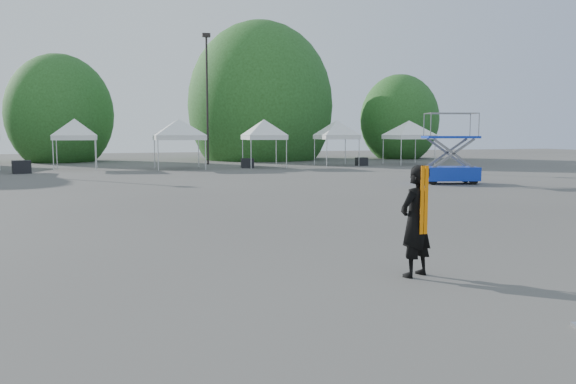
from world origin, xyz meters
name	(u,v)px	position (x,y,z in m)	size (l,w,h in m)	color
ground	(322,249)	(0.00, 0.00, 0.00)	(120.00, 120.00, 0.00)	#474442
light_pole_east	(207,91)	(3.00, 32.00, 5.52)	(0.60, 0.25, 9.80)	black
tree_mid_w	(60,114)	(-8.00, 40.00, 3.93)	(4.16, 4.16, 6.33)	#382314
tree_mid_e	(260,106)	(9.00, 39.00, 4.84)	(5.12, 5.12, 7.79)	#382314
tree_far_e	(399,120)	(22.00, 37.00, 3.63)	(3.84, 3.84, 5.84)	#382314
tent_d	(74,123)	(-6.28, 28.87, 3.06)	(3.85, 3.85, 3.88)	silver
tent_e	(179,123)	(0.31, 27.36, 3.06)	(4.55, 4.55, 3.88)	silver
tent_f	(264,123)	(6.09, 27.05, 3.06)	(3.79, 3.79, 3.88)	silver
tent_g	(337,124)	(11.89, 27.99, 3.06)	(3.85, 3.85, 3.88)	silver
tent_h	(409,124)	(17.58, 27.39, 3.06)	(4.30, 4.30, 3.88)	silver
man	(416,221)	(0.69, -2.52, 0.93)	(0.80, 0.68, 1.86)	black
scissor_lift	(450,148)	(11.15, 12.25, 1.67)	(2.81, 1.88, 3.32)	#0C399F
crate_west	(22,167)	(-9.13, 25.72, 0.39)	(0.99, 0.77, 0.77)	black
crate_mid	(247,163)	(4.87, 26.91, 0.33)	(0.84, 0.66, 0.66)	black
crate_east	(362,162)	(13.50, 27.01, 0.30)	(0.77, 0.60, 0.60)	black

